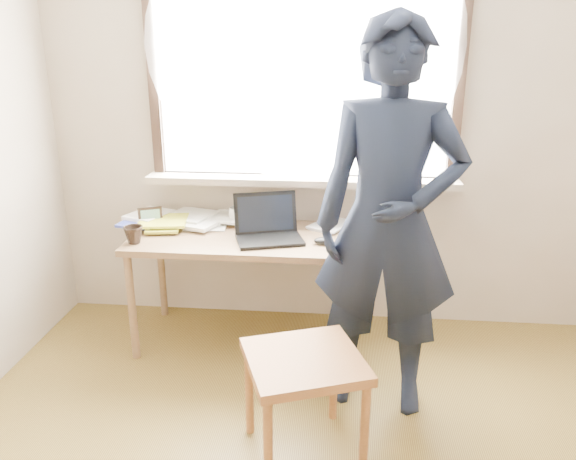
# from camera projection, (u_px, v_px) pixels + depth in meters

# --- Properties ---
(room_shell) EXTENTS (3.52, 4.02, 2.61)m
(room_shell) POSITION_uv_depth(u_px,v_px,m) (323.00, 76.00, 1.50)
(room_shell) COLOR #B3A490
(room_shell) RESTS_ON ground
(desk) EXTENTS (1.24, 0.62, 0.67)m
(desk) POSITION_uv_depth(u_px,v_px,m) (242.00, 247.00, 3.22)
(desk) COLOR brown
(desk) RESTS_ON ground
(laptop) EXTENTS (0.43, 0.38, 0.24)m
(laptop) POSITION_uv_depth(u_px,v_px,m) (268.00, 228.00, 3.14)
(laptop) COLOR black
(laptop) RESTS_ON desk
(mug_white) EXTENTS (0.18, 0.18, 0.10)m
(mug_white) POSITION_uv_depth(u_px,v_px,m) (240.00, 216.00, 3.39)
(mug_white) COLOR white
(mug_white) RESTS_ON desk
(mug_dark) EXTENTS (0.13, 0.13, 0.10)m
(mug_dark) POSITION_uv_depth(u_px,v_px,m) (134.00, 235.00, 3.06)
(mug_dark) COLOR black
(mug_dark) RESTS_ON desk
(mouse) EXTENTS (0.10, 0.07, 0.04)m
(mouse) POSITION_uv_depth(u_px,v_px,m) (323.00, 241.00, 3.06)
(mouse) COLOR black
(mouse) RESTS_ON desk
(desk_clutter) EXTENTS (0.83, 0.53, 0.05)m
(desk_clutter) POSITION_uv_depth(u_px,v_px,m) (197.00, 218.00, 3.43)
(desk_clutter) COLOR gold
(desk_clutter) RESTS_ON desk
(book_a) EXTENTS (0.25, 0.30, 0.03)m
(book_a) POSITION_uv_depth(u_px,v_px,m) (176.00, 219.00, 3.45)
(book_a) COLOR white
(book_a) RESTS_ON desk
(book_b) EXTENTS (0.30, 0.33, 0.02)m
(book_b) POSITION_uv_depth(u_px,v_px,m) (318.00, 222.00, 3.40)
(book_b) COLOR white
(book_b) RESTS_ON desk
(picture_frame) EXTENTS (0.13, 0.07, 0.11)m
(picture_frame) POSITION_uv_depth(u_px,v_px,m) (151.00, 218.00, 3.33)
(picture_frame) COLOR black
(picture_frame) RESTS_ON desk
(work_chair) EXTENTS (0.59, 0.58, 0.48)m
(work_chair) POSITION_uv_depth(u_px,v_px,m) (304.00, 372.00, 2.35)
(work_chair) COLOR #985F31
(work_chair) RESTS_ON ground
(person) EXTENTS (0.73, 0.53, 1.85)m
(person) POSITION_uv_depth(u_px,v_px,m) (389.00, 223.00, 2.57)
(person) COLOR black
(person) RESTS_ON ground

